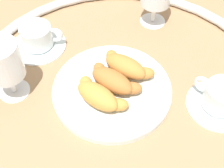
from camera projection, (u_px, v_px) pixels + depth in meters
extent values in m
plane|color=#997551|center=(122.00, 91.00, 0.68)|extent=(2.20, 2.20, 0.00)
torus|color=silver|center=(122.00, 88.00, 0.67)|extent=(0.72, 0.72, 0.02)
cylinder|color=silver|center=(112.00, 90.00, 0.67)|extent=(0.26, 0.26, 0.02)
torus|color=silver|center=(112.00, 88.00, 0.67)|extent=(0.26, 0.26, 0.01)
ellipsoid|color=#CC893D|center=(98.00, 96.00, 0.62)|extent=(0.11, 0.07, 0.04)
ellipsoid|color=#CC893D|center=(118.00, 105.00, 0.62)|extent=(0.05, 0.04, 0.03)
ellipsoid|color=#CC893D|center=(86.00, 84.00, 0.65)|extent=(0.05, 0.05, 0.03)
ellipsoid|color=#AD6B33|center=(112.00, 81.00, 0.65)|extent=(0.11, 0.06, 0.04)
ellipsoid|color=#AD6B33|center=(132.00, 88.00, 0.65)|extent=(0.05, 0.04, 0.03)
ellipsoid|color=#AD6B33|center=(100.00, 70.00, 0.68)|extent=(0.05, 0.05, 0.03)
ellipsoid|color=#BC7A38|center=(125.00, 66.00, 0.67)|extent=(0.10, 0.06, 0.04)
ellipsoid|color=#BC7A38|center=(145.00, 73.00, 0.67)|extent=(0.05, 0.05, 0.03)
ellipsoid|color=#BC7A38|center=(113.00, 57.00, 0.70)|extent=(0.05, 0.05, 0.03)
cylinder|color=silver|center=(39.00, 45.00, 0.77)|extent=(0.14, 0.14, 0.01)
cylinder|color=silver|center=(36.00, 36.00, 0.74)|extent=(0.08, 0.08, 0.05)
cylinder|color=brown|center=(35.00, 29.00, 0.73)|extent=(0.07, 0.07, 0.01)
torus|color=silver|center=(55.00, 35.00, 0.74)|extent=(0.04, 0.03, 0.04)
cylinder|color=silver|center=(218.00, 105.00, 0.65)|extent=(0.14, 0.14, 0.01)
cylinder|color=silver|center=(222.00, 96.00, 0.63)|extent=(0.08, 0.08, 0.05)
torus|color=silver|center=(203.00, 84.00, 0.65)|extent=(0.04, 0.02, 0.04)
cylinder|color=white|center=(153.00, 21.00, 0.83)|extent=(0.07, 0.07, 0.01)
cylinder|color=white|center=(154.00, 12.00, 0.81)|extent=(0.01, 0.01, 0.05)
cylinder|color=white|center=(15.00, 91.00, 0.68)|extent=(0.07, 0.07, 0.01)
cylinder|color=white|center=(11.00, 82.00, 0.66)|extent=(0.01, 0.01, 0.05)
cylinder|color=white|center=(2.00, 61.00, 0.60)|extent=(0.08, 0.08, 0.08)
cylinder|color=gold|center=(3.00, 63.00, 0.61)|extent=(0.07, 0.07, 0.07)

